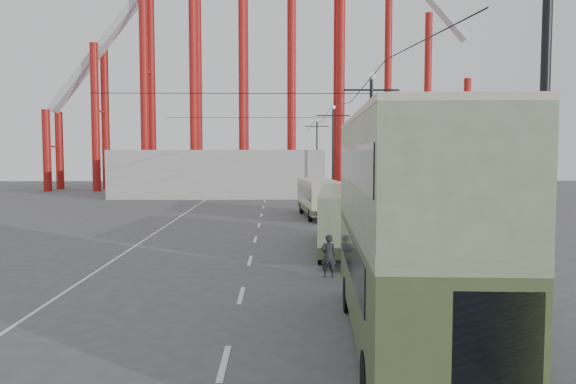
{
  "coord_description": "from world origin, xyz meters",
  "views": [
    {
      "loc": [
        0.2,
        -14.3,
        4.71
      ],
      "look_at": [
        0.67,
        10.17,
        3.0
      ],
      "focal_mm": 35.0,
      "sensor_mm": 36.0,
      "label": 1
    }
  ],
  "objects_px": {
    "single_decker_cream": "(319,196)",
    "pedestrian": "(328,256)",
    "single_decker_green": "(345,216)",
    "double_decker_bus": "(406,218)"
  },
  "relations": [
    {
      "from": "single_decker_cream",
      "to": "pedestrian",
      "type": "bearing_deg",
      "value": -97.26
    },
    {
      "from": "single_decker_green",
      "to": "pedestrian",
      "type": "height_order",
      "value": "single_decker_green"
    },
    {
      "from": "single_decker_cream",
      "to": "pedestrian",
      "type": "relative_size",
      "value": 5.46
    },
    {
      "from": "single_decker_cream",
      "to": "pedestrian",
      "type": "height_order",
      "value": "single_decker_cream"
    },
    {
      "from": "double_decker_bus",
      "to": "pedestrian",
      "type": "bearing_deg",
      "value": 102.39
    },
    {
      "from": "single_decker_cream",
      "to": "single_decker_green",
      "type": "bearing_deg",
      "value": -93.16
    },
    {
      "from": "single_decker_cream",
      "to": "pedestrian",
      "type": "distance_m",
      "value": 19.96
    },
    {
      "from": "pedestrian",
      "to": "double_decker_bus",
      "type": "bearing_deg",
      "value": 97.87
    },
    {
      "from": "double_decker_bus",
      "to": "pedestrian",
      "type": "distance_m",
      "value": 8.05
    },
    {
      "from": "double_decker_bus",
      "to": "single_decker_cream",
      "type": "height_order",
      "value": "double_decker_bus"
    }
  ]
}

